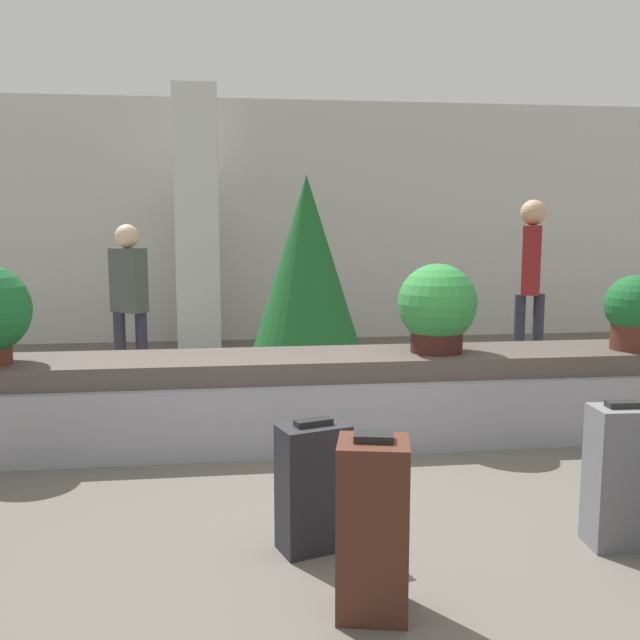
{
  "coord_description": "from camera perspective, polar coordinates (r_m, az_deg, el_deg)",
  "views": [
    {
      "loc": [
        -0.66,
        -3.53,
        1.59
      ],
      "look_at": [
        0.0,
        1.54,
        0.89
      ],
      "focal_mm": 40.0,
      "sensor_mm": 36.0,
      "label": 1
    }
  ],
  "objects": [
    {
      "name": "suitcase_3",
      "position": [
        3.56,
        -0.52,
        -13.21
      ],
      "size": [
        0.38,
        0.29,
        0.65
      ],
      "rotation": [
        0.0,
        0.0,
        0.31
      ],
      "color": "#232328",
      "rests_on": "ground_plane"
    },
    {
      "name": "traveler_0",
      "position": [
        6.89,
        -15.03,
        2.04
      ],
      "size": [
        0.36,
        0.34,
        1.57
      ],
      "rotation": [
        0.0,
        0.0,
        -0.64
      ],
      "color": "#282833",
      "rests_on": "ground_plane"
    },
    {
      "name": "suitcase_1",
      "position": [
        3.86,
        22.77,
        -11.47
      ],
      "size": [
        0.29,
        0.23,
        0.73
      ],
      "rotation": [
        0.0,
        0.0,
        -0.05
      ],
      "color": "slate",
      "rests_on": "ground_plane"
    },
    {
      "name": "pillar",
      "position": [
        8.84,
        -9.77,
        7.77
      ],
      "size": [
        0.52,
        0.52,
        3.2
      ],
      "color": "silver",
      "rests_on": "ground_plane"
    },
    {
      "name": "ground_plane",
      "position": [
        3.93,
        3.01,
        -16.09
      ],
      "size": [
        18.0,
        18.0,
        0.0
      ],
      "primitive_type": "plane",
      "color": "#59544C"
    },
    {
      "name": "potted_plant_1",
      "position": [
        5.83,
        23.87,
        0.64
      ],
      "size": [
        0.45,
        0.45,
        0.56
      ],
      "color": "#4C2319",
      "rests_on": "carousel"
    },
    {
      "name": "traveler_1",
      "position": [
        7.47,
        16.52,
        3.75
      ],
      "size": [
        0.31,
        0.37,
        1.81
      ],
      "rotation": [
        0.0,
        0.0,
        -1.99
      ],
      "color": "#282833",
      "rests_on": "ground_plane"
    },
    {
      "name": "back_wall",
      "position": [
        9.71,
        -3.55,
        7.86
      ],
      "size": [
        18.0,
        0.06,
        3.2
      ],
      "color": "beige",
      "rests_on": "ground_plane"
    },
    {
      "name": "suitcase_0",
      "position": [
        3.01,
        4.24,
        -16.2
      ],
      "size": [
        0.34,
        0.32,
        0.76
      ],
      "rotation": [
        0.0,
        0.0,
        -0.22
      ],
      "color": "#472319",
      "rests_on": "ground_plane"
    },
    {
      "name": "carousel",
      "position": [
        5.27,
        0.0,
        -6.3
      ],
      "size": [
        8.35,
        0.86,
        0.64
      ],
      "color": "gray",
      "rests_on": "ground_plane"
    },
    {
      "name": "decorated_tree",
      "position": [
        6.73,
        -1.08,
        3.67
      ],
      "size": [
        1.17,
        1.17,
        2.03
      ],
      "color": "#4C331E",
      "rests_on": "ground_plane"
    },
    {
      "name": "potted_plant_2",
      "position": [
        5.29,
        9.36,
        0.96
      ],
      "size": [
        0.58,
        0.58,
        0.65
      ],
      "color": "#381914",
      "rests_on": "carousel"
    }
  ]
}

